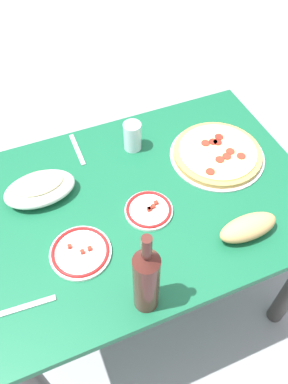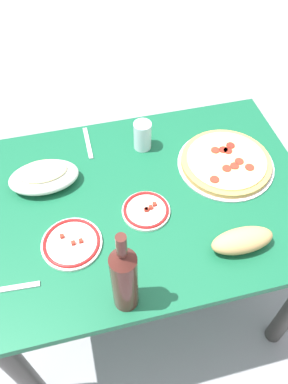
% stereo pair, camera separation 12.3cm
% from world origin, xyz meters
% --- Properties ---
extents(ground_plane, '(8.00, 8.00, 0.00)m').
position_xyz_m(ground_plane, '(0.00, 0.00, 0.00)').
color(ground_plane, gray).
rests_on(ground_plane, ground).
extents(dining_table, '(1.16, 0.82, 0.74)m').
position_xyz_m(dining_table, '(0.00, 0.00, 0.61)').
color(dining_table, '#145938').
rests_on(dining_table, ground).
extents(pepperoni_pizza, '(0.35, 0.35, 0.03)m').
position_xyz_m(pepperoni_pizza, '(0.33, 0.08, 0.76)').
color(pepperoni_pizza, '#B7B7BC').
rests_on(pepperoni_pizza, dining_table).
extents(baked_pasta_dish, '(0.24, 0.15, 0.08)m').
position_xyz_m(baked_pasta_dish, '(-0.32, 0.14, 0.79)').
color(baked_pasta_dish, white).
rests_on(baked_pasta_dish, dining_table).
extents(wine_bottle, '(0.07, 0.07, 0.33)m').
position_xyz_m(wine_bottle, '(-0.14, -0.34, 0.88)').
color(wine_bottle, '#471E19').
rests_on(wine_bottle, dining_table).
extents(water_glass, '(0.07, 0.07, 0.11)m').
position_xyz_m(water_glass, '(0.05, 0.24, 0.80)').
color(water_glass, silver).
rests_on(water_glass, dining_table).
extents(side_plate_near, '(0.16, 0.16, 0.02)m').
position_xyz_m(side_plate_near, '(-0.01, -0.06, 0.75)').
color(side_plate_near, white).
rests_on(side_plate_near, dining_table).
extents(side_plate_far, '(0.19, 0.19, 0.02)m').
position_xyz_m(side_plate_far, '(-0.26, -0.13, 0.75)').
color(side_plate_far, white).
rests_on(side_plate_far, dining_table).
extents(bread_loaf, '(0.20, 0.08, 0.07)m').
position_xyz_m(bread_loaf, '(0.24, -0.26, 0.78)').
color(bread_loaf, tan).
rests_on(bread_loaf, dining_table).
extents(fork_left, '(0.17, 0.03, 0.00)m').
position_xyz_m(fork_left, '(-0.45, -0.23, 0.75)').
color(fork_left, '#B7B7BC').
rests_on(fork_left, dining_table).
extents(fork_right, '(0.02, 0.17, 0.00)m').
position_xyz_m(fork_right, '(-0.15, 0.31, 0.75)').
color(fork_right, '#B7B7BC').
rests_on(fork_right, dining_table).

